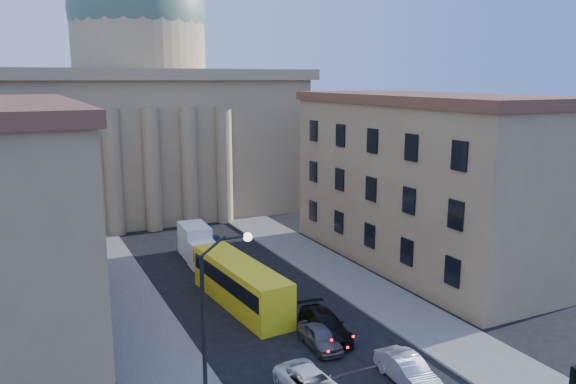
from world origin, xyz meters
The scene contains 11 objects.
sidewalk_left centered at (-8.50, 18.00, 0.07)m, with size 5.00×60.00×0.15m, color #5F5C57.
sidewalk_right centered at (8.50, 18.00, 0.07)m, with size 5.00×60.00×0.15m, color #5F5C57.
church centered at (0.00, 55.47, 11.88)m, with size 68.02×28.76×36.60m.
building_right centered at (17.00, 22.00, 7.42)m, with size 11.60×26.60×14.70m.
street_lamp centered at (-6.97, 8.00, 5.29)m, with size 2.62×0.44×8.83m.
car_right_near centered at (3.01, 5.90, 0.74)m, with size 1.56×4.46×1.47m, color #9A9BA1.
car_right_mid centered at (1.79, 12.68, 0.76)m, with size 2.12×5.23×1.52m, color black.
car_right_far centered at (0.80, 11.54, 0.67)m, with size 1.59×3.95×1.35m, color #4E4E54.
car_right_distant centered at (0.80, 31.90, 0.78)m, with size 1.64×4.71×1.55m, color black.
city_bus centered at (-1.17, 19.65, 1.70)m, with size 3.44×11.41×3.17m.
box_truck centered at (-0.99, 30.70, 1.47)m, with size 2.46×5.74×3.10m.
Camera 1 is at (-14.73, -15.89, 15.98)m, focal length 35.00 mm.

